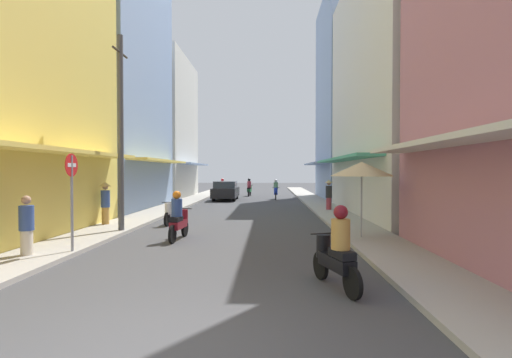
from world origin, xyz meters
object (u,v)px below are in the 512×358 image
pedestrian_far (105,202)px  pedestrian_foreground (27,228)px  vendor_umbrella (362,169)px  motorbike_blue (276,190)px  parked_car (226,190)px  motorbike_silver (222,189)px  street_sign_no_entry (72,190)px  motorbike_green (249,188)px  motorbike_white (173,212)px  pedestrian_crossing (329,194)px  motorbike_black (336,251)px  utility_pole (121,133)px  motorbike_maroon (179,218)px

pedestrian_far → pedestrian_foreground: 5.40m
pedestrian_foreground → vendor_umbrella: bearing=17.3°
pedestrian_far → vendor_umbrella: 9.75m
motorbike_blue → parked_car: (-3.82, -1.07, 0.04)m
motorbike_silver → pedestrian_far: pedestrian_far is taller
pedestrian_far → vendor_umbrella: size_ratio=0.71×
pedestrian_far → vendor_umbrella: bearing=-15.6°
street_sign_no_entry → motorbike_green: bearing=81.9°
motorbike_white → vendor_umbrella: (6.87, -3.44, 1.76)m
pedestrian_crossing → vendor_umbrella: size_ratio=0.69×
motorbike_blue → parked_car: 3.97m
motorbike_black → pedestrian_far: pedestrian_far is taller
vendor_umbrella → pedestrian_foreground: bearing=-162.7°
motorbike_silver → utility_pole: size_ratio=0.25×
motorbike_white → pedestrian_far: bearing=-161.1°
motorbike_blue → motorbike_white: bearing=-107.7°
vendor_umbrella → pedestrian_far: bearing=164.4°
motorbike_green → street_sign_no_entry: size_ratio=0.68×
motorbike_silver → street_sign_no_entry: street_sign_no_entry is taller
motorbike_blue → motorbike_green: bearing=121.6°
pedestrian_crossing → street_sign_no_entry: size_ratio=0.65×
parked_car → street_sign_no_entry: bearing=-95.5°
pedestrian_crossing → pedestrian_far: pedestrian_far is taller
motorbike_silver → motorbike_maroon: same height
motorbike_white → motorbike_maroon: motorbike_maroon is taller
motorbike_maroon → street_sign_no_entry: size_ratio=0.68×
motorbike_maroon → pedestrian_far: pedestrian_far is taller
street_sign_no_entry → motorbike_black: bearing=-21.7°
motorbike_maroon → motorbike_green: 21.27m
motorbike_maroon → parked_car: motorbike_maroon is taller
pedestrian_far → street_sign_no_entry: (1.31, -4.91, 0.72)m
motorbike_blue → vendor_umbrella: bearing=-82.3°
parked_car → vendor_umbrella: size_ratio=1.65×
motorbike_silver → motorbike_white: motorbike_silver is taller
pedestrian_foreground → parked_car: bearing=82.0°
utility_pole → street_sign_no_entry: utility_pole is taller
motorbike_maroon → pedestrian_crossing: size_ratio=1.05×
motorbike_black → pedestrian_crossing: (1.99, 13.36, 0.27)m
motorbike_white → motorbike_maroon: (1.10, -3.46, 0.20)m
motorbike_black → motorbike_maroon: size_ratio=0.97×
motorbike_silver → utility_pole: bearing=-93.4°
pedestrian_crossing → street_sign_no_entry: bearing=-127.6°
motorbike_green → pedestrian_far: bearing=-104.1°
motorbike_silver → vendor_umbrella: bearing=-70.8°
motorbike_silver → pedestrian_crossing: bearing=-57.6°
pedestrian_crossing → motorbike_black: bearing=-98.5°
pedestrian_crossing → parked_car: bearing=129.5°
motorbike_black → street_sign_no_entry: 6.91m
motorbike_blue → pedestrian_far: (-6.94, -14.93, 0.29)m
pedestrian_far → motorbike_green: bearing=75.9°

